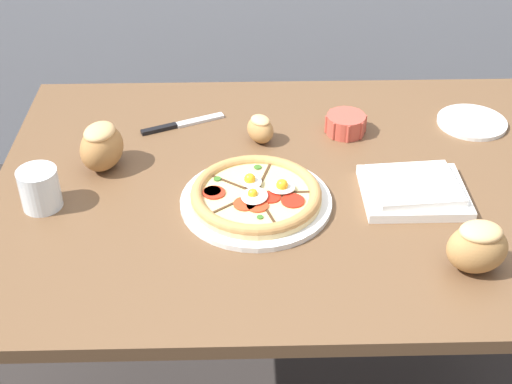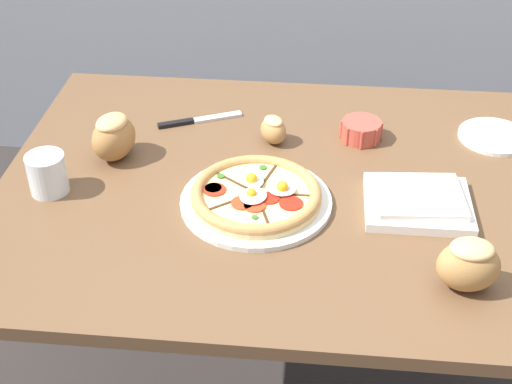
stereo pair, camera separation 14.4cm
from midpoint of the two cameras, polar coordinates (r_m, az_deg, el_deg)
The scene contains 10 objects.
dining_table at distance 1.59m, azimuth 5.92°, elevation -2.51°, with size 1.28×0.93×0.78m.
pizza at distance 1.45m, azimuth 2.86°, elevation -0.45°, with size 0.31×0.31×0.05m.
ramekin_bowl at distance 1.68m, azimuth 10.87°, elevation 4.85°, with size 0.10×0.10×0.05m.
napkin_folded at distance 1.49m, azimuth 15.55°, elevation -0.83°, with size 0.21×0.18×0.04m.
bread_piece_near at distance 1.59m, azimuth -8.81°, elevation 4.35°, with size 0.12×0.14×0.10m.
bread_piece_mid at distance 1.31m, azimuth 19.73°, elevation -5.57°, with size 0.12×0.09×0.10m.
bread_piece_far at distance 1.64m, azimuth 3.92°, elevation 4.95°, with size 0.09×0.09×0.06m.
knife_main at distance 1.73m, azimuth -2.21°, elevation 5.71°, with size 0.20×0.10×0.01m.
water_glass at distance 1.52m, azimuth -13.76°, elevation 1.18°, with size 0.08×0.08×0.09m.
side_saucer at distance 1.78m, azimuth 20.75°, elevation 4.10°, with size 0.17×0.17×0.01m.
Camera 2 is at (0.03, -1.24, 1.65)m, focal length 50.00 mm.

